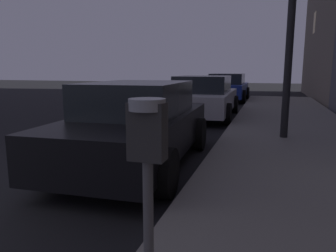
{
  "coord_description": "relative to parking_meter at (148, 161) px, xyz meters",
  "views": [
    {
      "loc": [
        4.98,
        -0.95,
        1.64
      ],
      "look_at": [
        4.1,
        1.83,
        1.12
      ],
      "focal_mm": 33.86,
      "sensor_mm": 36.0,
      "label": 1
    }
  ],
  "objects": [
    {
      "name": "car_silver",
      "position": [
        -1.55,
        9.31,
        -0.46
      ],
      "size": [
        2.2,
        4.58,
        1.43
      ],
      "color": "#B7B7BF",
      "rests_on": "ground"
    },
    {
      "name": "car_blue",
      "position": [
        -1.55,
        15.71,
        -0.47
      ],
      "size": [
        2.14,
        4.36,
        1.43
      ],
      "color": "navy",
      "rests_on": "ground"
    },
    {
      "name": "parking_meter",
      "position": [
        0.0,
        0.0,
        0.0
      ],
      "size": [
        0.19,
        0.19,
        1.35
      ],
      "color": "#59595B",
      "rests_on": "sidewalk"
    },
    {
      "name": "car_black",
      "position": [
        -1.55,
        3.48,
        -0.46
      ],
      "size": [
        2.1,
        4.25,
        1.43
      ],
      "color": "black",
      "rests_on": "ground"
    }
  ]
}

